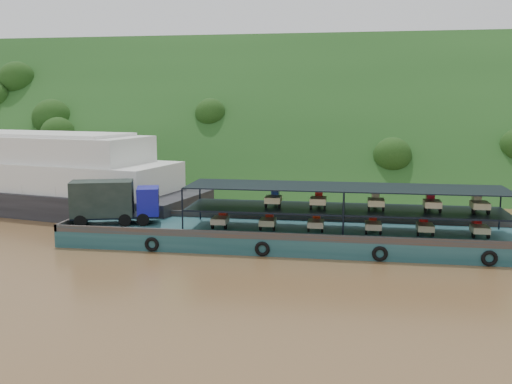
# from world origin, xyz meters

# --- Properties ---
(ground) EXTENTS (160.00, 160.00, 0.00)m
(ground) POSITION_xyz_m (0.00, 0.00, 0.00)
(ground) COLOR brown
(ground) RESTS_ON ground
(hillside) EXTENTS (140.00, 39.60, 39.60)m
(hillside) POSITION_xyz_m (0.00, 36.00, 0.00)
(hillside) COLOR #153714
(hillside) RESTS_ON ground
(cargo_barge) EXTENTS (35.10, 7.18, 4.60)m
(cargo_barge) POSITION_xyz_m (0.57, -1.79, 1.14)
(cargo_barge) COLOR #123B3F
(cargo_barge) RESTS_ON ground
(passenger_ferry) EXTENTS (38.94, 17.27, 7.65)m
(passenger_ferry) POSITION_xyz_m (-26.66, 9.06, 3.32)
(passenger_ferry) COLOR black
(passenger_ferry) RESTS_ON ground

